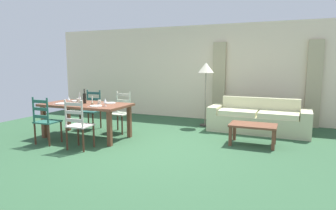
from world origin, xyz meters
TOP-DOWN VIEW (x-y plane):
  - ground_plane at (0.00, 0.00)m, footprint 9.60×9.60m
  - wall_far at (0.00, 3.30)m, footprint 9.60×0.16m
  - curtain_panel_left at (0.67, 3.16)m, footprint 0.35×0.08m
  - curtain_panel_right at (3.07, 3.16)m, footprint 0.35×0.08m
  - dining_table at (-1.55, 0.12)m, footprint 1.90×0.96m
  - dining_chair_near_left at (-1.97, -0.63)m, footprint 0.42×0.41m
  - dining_chair_near_right at (-1.11, -0.68)m, footprint 0.44×0.42m
  - dining_chair_far_left at (-2.00, 0.88)m, footprint 0.45×0.43m
  - dining_chair_far_right at (-1.13, 0.85)m, footprint 0.44×0.42m
  - dinner_plate_near_left at (-2.00, -0.13)m, footprint 0.24×0.24m
  - fork_near_left at (-2.15, -0.13)m, footprint 0.03×0.17m
  - dinner_plate_near_right at (-1.10, -0.13)m, footprint 0.24×0.24m
  - fork_near_right at (-1.25, -0.13)m, footprint 0.02×0.17m
  - dinner_plate_far_left at (-2.00, 0.37)m, footprint 0.24×0.24m
  - fork_far_left at (-2.15, 0.37)m, footprint 0.03×0.17m
  - dinner_plate_far_right at (-1.10, 0.37)m, footprint 0.24×0.24m
  - fork_far_right at (-1.25, 0.37)m, footprint 0.03×0.17m
  - wine_bottle at (-1.60, 0.14)m, footprint 0.07×0.07m
  - wine_glass_near_left at (-1.88, -0.04)m, footprint 0.06×0.06m
  - wine_glass_near_right at (-0.94, -0.04)m, footprint 0.06×0.06m
  - wine_glass_far_left at (-1.84, 0.27)m, footprint 0.06×0.06m
  - coffee_cup_primary at (-1.23, 0.17)m, footprint 0.07×0.07m
  - coffee_cup_secondary at (-1.84, 0.21)m, footprint 0.07×0.07m
  - candle_tall at (-1.73, 0.14)m, footprint 0.05×0.05m
  - candle_short at (-1.35, 0.08)m, footprint 0.05×0.05m
  - couch at (1.87, 2.13)m, footprint 2.30×0.87m
  - coffee_table at (1.88, 0.91)m, footprint 0.90×0.56m
  - standing_lamp at (0.52, 2.31)m, footprint 0.40×0.40m

SIDE VIEW (x-z plane):
  - ground_plane at x=0.00m, z-range -0.02..0.00m
  - couch at x=1.87m, z-range -0.11..0.69m
  - coffee_table at x=1.88m, z-range 0.15..0.57m
  - dining_chair_near_left at x=-1.97m, z-range 0.00..0.96m
  - dining_chair_near_right at x=-1.11m, z-range 0.00..0.96m
  - dining_chair_far_left at x=-2.00m, z-range 0.00..0.96m
  - dining_chair_far_right at x=-1.13m, z-range 0.00..0.96m
  - dining_table at x=-1.55m, z-range 0.29..1.04m
  - fork_near_left at x=-2.15m, z-range 0.75..0.76m
  - fork_near_right at x=-1.25m, z-range 0.75..0.76m
  - fork_far_left at x=-2.15m, z-range 0.75..0.76m
  - fork_far_right at x=-1.25m, z-range 0.75..0.76m
  - dinner_plate_near_left at x=-2.00m, z-range 0.75..0.77m
  - dinner_plate_near_right at x=-1.10m, z-range 0.75..0.77m
  - dinner_plate_far_left at x=-2.00m, z-range 0.75..0.77m
  - dinner_plate_far_right at x=-1.10m, z-range 0.75..0.77m
  - coffee_cup_primary at x=-1.23m, z-range 0.75..0.84m
  - coffee_cup_secondary at x=-1.84m, z-range 0.75..0.84m
  - candle_short at x=-1.35m, z-range 0.71..0.89m
  - candle_tall at x=-1.73m, z-range 0.70..0.94m
  - wine_glass_near_left at x=-1.88m, z-range 0.78..0.94m
  - wine_glass_near_right at x=-0.94m, z-range 0.78..0.94m
  - wine_glass_far_left at x=-1.84m, z-range 0.78..0.94m
  - wine_bottle at x=-1.60m, z-range 0.71..1.03m
  - curtain_panel_left at x=0.67m, z-range 0.00..2.20m
  - curtain_panel_right at x=3.07m, z-range 0.00..2.20m
  - wall_far at x=0.00m, z-range 0.00..2.70m
  - standing_lamp at x=0.52m, z-range 0.59..2.23m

